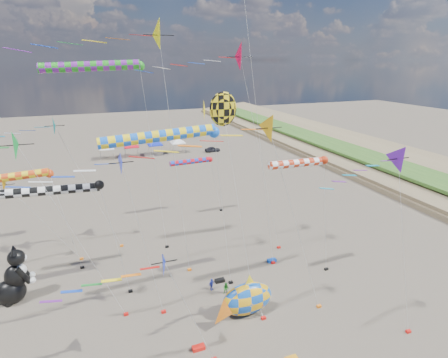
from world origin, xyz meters
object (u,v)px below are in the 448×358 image
child_green (226,288)px  child_blue (212,284)px  cat_inflatable (11,275)px  person_adult (253,289)px  fish_inflatable (247,299)px  parked_car (213,149)px

child_green → child_blue: 1.42m
child_blue → cat_inflatable: bearing=136.5°
person_adult → child_blue: (-2.97, 2.21, -0.26)m
fish_inflatable → child_green: bearing=101.4°
cat_inflatable → child_green: (17.12, -5.47, -1.92)m
fish_inflatable → child_green: (-0.60, 2.99, -0.92)m
person_adult → child_blue: bearing=131.6°
fish_inflatable → person_adult: 2.33m
child_green → child_blue: child_blue is taller
person_adult → child_blue: size_ratio=1.46×
cat_inflatable → parked_car: bearing=43.9°
child_green → parked_car: parked_car is taller
fish_inflatable → child_blue: (-1.62, 3.99, -0.90)m
fish_inflatable → child_green: 3.19m
fish_inflatable → parked_car: (14.30, 50.89, -0.89)m
cat_inflatable → person_adult: bearing=-28.3°
person_adult → child_green: size_ratio=1.52×
child_blue → parked_car: 49.52m
cat_inflatable → fish_inflatable: 19.67m
fish_inflatable → parked_car: 52.87m
person_adult → parked_car: bearing=63.6°
child_green → cat_inflatable: bearing=-165.9°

